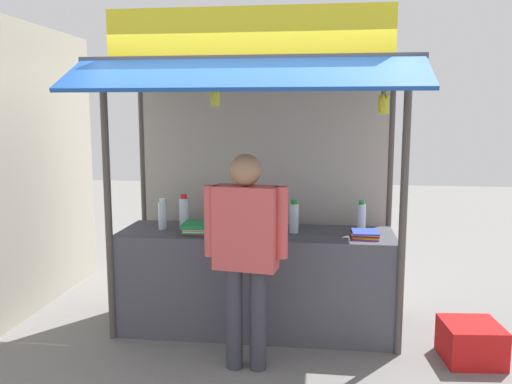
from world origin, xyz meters
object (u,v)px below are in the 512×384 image
(water_bottle_left, at_px, (163,215))
(water_bottle_mid_right, at_px, (361,217))
(water_bottle_center, at_px, (278,213))
(water_bottle_back_right, at_px, (229,211))
(banana_bunch_leftmost, at_px, (383,104))
(banana_bunch_inner_right, at_px, (215,98))
(water_bottle_back_left, at_px, (294,217))
(water_bottle_front_right, at_px, (184,213))
(magazine_stack_far_left, at_px, (365,234))
(plastic_crate, at_px, (471,342))
(magazine_stack_rear_center, at_px, (198,228))
(vendor_person, at_px, (246,242))

(water_bottle_left, height_order, water_bottle_mid_right, water_bottle_left)
(water_bottle_center, xyz_separation_m, water_bottle_mid_right, (0.73, -0.07, -0.00))
(water_bottle_back_right, bearing_deg, banana_bunch_leftmost, -27.69)
(banana_bunch_inner_right, bearing_deg, water_bottle_back_left, 38.12)
(banana_bunch_inner_right, distance_m, banana_bunch_leftmost, 1.26)
(water_bottle_left, relative_size, banana_bunch_leftmost, 0.91)
(water_bottle_front_right, relative_size, magazine_stack_far_left, 1.20)
(water_bottle_front_right, distance_m, water_bottle_back_right, 0.41)
(water_bottle_front_right, height_order, magazine_stack_far_left, water_bottle_front_right)
(water_bottle_front_right, relative_size, plastic_crate, 0.73)
(water_bottle_mid_right, bearing_deg, water_bottle_back_left, -167.80)
(water_bottle_center, relative_size, banana_bunch_inner_right, 1.13)
(magazine_stack_rear_center, height_order, magazine_stack_far_left, magazine_stack_rear_center)
(banana_bunch_leftmost, height_order, plastic_crate, banana_bunch_leftmost)
(banana_bunch_leftmost, bearing_deg, water_bottle_back_left, 145.65)
(water_bottle_front_right, bearing_deg, water_bottle_back_left, -2.40)
(vendor_person, bearing_deg, magazine_stack_far_left, -136.68)
(banana_bunch_leftmost, bearing_deg, water_bottle_mid_right, 98.86)
(water_bottle_back_left, relative_size, plastic_crate, 0.67)
(magazine_stack_rear_center, bearing_deg, water_bottle_back_right, 55.84)
(water_bottle_front_right, relative_size, vendor_person, 0.19)
(magazine_stack_far_left, height_order, vendor_person, vendor_person)
(magazine_stack_rear_center, relative_size, plastic_crate, 0.73)
(water_bottle_front_right, height_order, water_bottle_back_right, water_bottle_front_right)
(water_bottle_back_right, bearing_deg, magazine_stack_far_left, -15.45)
(water_bottle_mid_right, xyz_separation_m, magazine_stack_far_left, (0.02, -0.25, -0.10))
(banana_bunch_inner_right, bearing_deg, banana_bunch_leftmost, 0.05)
(water_bottle_front_right, relative_size, water_bottle_center, 1.12)
(water_bottle_left, xyz_separation_m, banana_bunch_inner_right, (0.58, -0.46, 1.01))
(banana_bunch_leftmost, xyz_separation_m, vendor_person, (-0.98, -0.29, -1.00))
(water_bottle_back_right, relative_size, vendor_person, 0.18)
(water_bottle_back_right, distance_m, magazine_stack_far_left, 1.26)
(water_bottle_front_right, bearing_deg, water_bottle_left, -167.77)
(water_bottle_back_right, relative_size, water_bottle_left, 1.05)
(water_bottle_back_left, height_order, plastic_crate, water_bottle_back_left)
(water_bottle_front_right, xyz_separation_m, water_bottle_center, (0.83, 0.16, -0.02))
(water_bottle_left, bearing_deg, water_bottle_front_right, 12.23)
(water_bottle_front_right, relative_size, water_bottle_left, 1.12)
(water_bottle_back_left, xyz_separation_m, vendor_person, (-0.31, -0.75, -0.04))
(water_bottle_left, xyz_separation_m, water_bottle_mid_right, (1.75, 0.12, -0.00))
(water_bottle_front_right, height_order, magazine_stack_rear_center, water_bottle_front_right)
(water_bottle_center, height_order, magazine_stack_far_left, water_bottle_center)
(magazine_stack_far_left, relative_size, plastic_crate, 0.60)
(magazine_stack_rear_center, distance_m, vendor_person, 0.83)
(water_bottle_back_left, height_order, water_bottle_mid_right, water_bottle_back_left)
(water_bottle_center, xyz_separation_m, water_bottle_back_right, (-0.46, 0.01, 0.01))
(magazine_stack_rear_center, xyz_separation_m, banana_bunch_inner_right, (0.24, -0.36, 1.10))
(water_bottle_center, distance_m, water_bottle_back_right, 0.46)
(water_bottle_mid_right, height_order, magazine_stack_far_left, water_bottle_mid_right)
(banana_bunch_inner_right, bearing_deg, water_bottle_front_right, 128.36)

